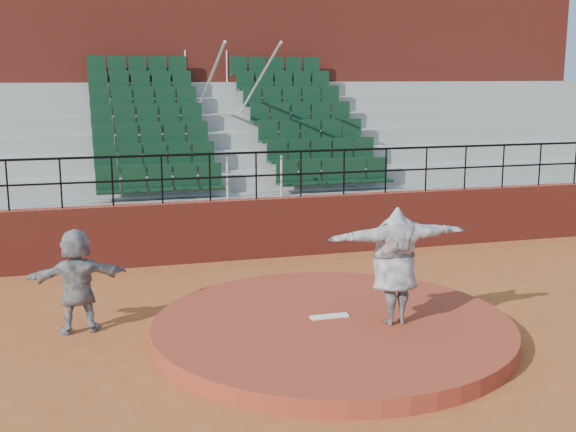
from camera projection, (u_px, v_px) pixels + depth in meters
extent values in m
plane|color=#A35024|center=(332.00, 336.00, 11.06)|extent=(90.00, 90.00, 0.00)
cylinder|color=maroon|center=(333.00, 328.00, 11.04)|extent=(5.50, 5.50, 0.25)
cube|color=white|center=(329.00, 316.00, 11.15)|extent=(0.60, 0.15, 0.03)
cube|color=maroon|center=(257.00, 228.00, 15.65)|extent=(24.00, 0.30, 1.30)
cylinder|color=black|center=(256.00, 153.00, 15.33)|extent=(24.00, 0.05, 0.05)
cylinder|color=black|center=(256.00, 176.00, 15.43)|extent=(24.00, 0.04, 0.04)
cylinder|color=black|center=(7.00, 186.00, 14.09)|extent=(0.04, 0.04, 1.00)
cylinder|color=black|center=(61.00, 183.00, 14.36)|extent=(0.04, 0.04, 1.00)
cylinder|color=black|center=(112.00, 181.00, 14.63)|extent=(0.04, 0.04, 1.00)
cylinder|color=black|center=(162.00, 180.00, 14.89)|extent=(0.04, 0.04, 1.00)
cylinder|color=black|center=(210.00, 178.00, 15.16)|extent=(0.04, 0.04, 1.00)
cylinder|color=black|center=(256.00, 176.00, 15.43)|extent=(0.04, 0.04, 1.00)
cylinder|color=black|center=(301.00, 174.00, 15.70)|extent=(0.04, 0.04, 1.00)
cylinder|color=black|center=(344.00, 172.00, 15.96)|extent=(0.04, 0.04, 1.00)
cylinder|color=black|center=(386.00, 171.00, 16.23)|extent=(0.04, 0.04, 1.00)
cylinder|color=black|center=(426.00, 169.00, 16.50)|extent=(0.04, 0.04, 1.00)
cylinder|color=black|center=(465.00, 168.00, 16.77)|extent=(0.04, 0.04, 1.00)
cylinder|color=black|center=(503.00, 166.00, 17.04)|extent=(0.04, 0.04, 1.00)
cylinder|color=black|center=(540.00, 165.00, 17.30)|extent=(0.04, 0.04, 1.00)
cylinder|color=black|center=(575.00, 163.00, 17.57)|extent=(0.04, 0.04, 1.00)
cube|color=gray|center=(251.00, 223.00, 16.20)|extent=(24.00, 0.85, 1.30)
cube|color=black|center=(160.00, 182.00, 15.48)|extent=(2.75, 0.48, 0.72)
cube|color=black|center=(334.00, 175.00, 16.54)|extent=(2.75, 0.48, 0.72)
cube|color=gray|center=(243.00, 208.00, 16.96)|extent=(24.00, 0.85, 1.70)
cube|color=black|center=(156.00, 159.00, 16.20)|extent=(2.75, 0.48, 0.72)
cube|color=black|center=(322.00, 154.00, 17.26)|extent=(2.75, 0.48, 0.72)
cube|color=gray|center=(235.00, 194.00, 17.72)|extent=(24.00, 0.85, 2.10)
cube|color=black|center=(152.00, 138.00, 16.93)|extent=(2.75, 0.48, 0.72)
cube|color=black|center=(312.00, 134.00, 17.99)|extent=(2.75, 0.48, 0.72)
cube|color=gray|center=(228.00, 181.00, 18.49)|extent=(24.00, 0.85, 2.50)
cube|color=black|center=(148.00, 119.00, 17.65)|extent=(2.75, 0.48, 0.72)
cube|color=black|center=(302.00, 116.00, 18.71)|extent=(2.75, 0.48, 0.72)
cube|color=gray|center=(222.00, 169.00, 19.25)|extent=(24.00, 0.85, 2.90)
cube|color=black|center=(144.00, 101.00, 18.38)|extent=(2.75, 0.48, 0.72)
cube|color=black|center=(293.00, 99.00, 19.43)|extent=(2.75, 0.48, 0.72)
cube|color=gray|center=(216.00, 158.00, 20.01)|extent=(24.00, 0.85, 3.30)
cube|color=black|center=(141.00, 85.00, 19.10)|extent=(2.75, 0.48, 0.72)
cube|color=black|center=(284.00, 84.00, 20.16)|extent=(2.75, 0.48, 0.72)
cube|color=gray|center=(211.00, 148.00, 20.77)|extent=(24.00, 0.85, 3.70)
cube|color=black|center=(138.00, 69.00, 19.82)|extent=(2.75, 0.48, 0.72)
cube|color=black|center=(276.00, 70.00, 20.88)|extent=(2.75, 0.48, 0.72)
cylinder|color=silver|center=(203.00, 96.00, 17.91)|extent=(0.06, 5.97, 2.46)
cylinder|color=silver|center=(250.00, 96.00, 18.23)|extent=(0.06, 5.97, 2.46)
cube|color=maroon|center=(199.00, 87.00, 22.26)|extent=(24.00, 3.00, 7.10)
imported|color=black|center=(395.00, 266.00, 10.75)|extent=(2.21, 0.66, 1.79)
imported|color=black|center=(77.00, 280.00, 11.11)|extent=(1.54, 0.55, 1.65)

